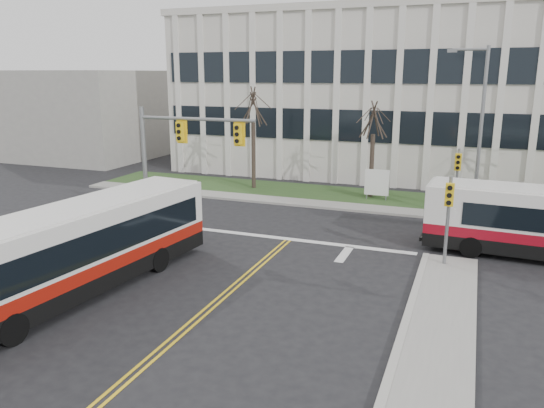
% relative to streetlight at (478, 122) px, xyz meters
% --- Properties ---
extents(ground, '(120.00, 120.00, 0.00)m').
position_rel_streetlight_xyz_m(ground, '(-8.03, -16.20, -5.19)').
color(ground, black).
rests_on(ground, ground).
extents(sidewalk_cross, '(44.00, 1.60, 0.14)m').
position_rel_streetlight_xyz_m(sidewalk_cross, '(-3.03, -1.00, -5.12)').
color(sidewalk_cross, '#9E9B93').
rests_on(sidewalk_cross, ground).
extents(building_lawn, '(44.00, 5.00, 0.12)m').
position_rel_streetlight_xyz_m(building_lawn, '(-3.03, 1.80, -5.13)').
color(building_lawn, '#2B491F').
rests_on(building_lawn, ground).
extents(office_building, '(40.00, 16.00, 12.00)m').
position_rel_streetlight_xyz_m(office_building, '(-3.03, 13.80, 0.81)').
color(office_building, silver).
rests_on(office_building, ground).
extents(building_annex, '(12.00, 12.00, 8.00)m').
position_rel_streetlight_xyz_m(building_annex, '(-34.03, 9.80, -1.19)').
color(building_annex, '#9E9B93').
rests_on(building_annex, ground).
extents(mast_arm_signal, '(6.11, 0.38, 6.20)m').
position_rel_streetlight_xyz_m(mast_arm_signal, '(-13.65, -9.04, -0.94)').
color(mast_arm_signal, slate).
rests_on(mast_arm_signal, ground).
extents(signal_pole_near, '(0.34, 0.39, 3.80)m').
position_rel_streetlight_xyz_m(signal_pole_near, '(-0.83, -9.30, -2.69)').
color(signal_pole_near, slate).
rests_on(signal_pole_near, ground).
extents(signal_pole_far, '(0.34, 0.39, 3.80)m').
position_rel_streetlight_xyz_m(signal_pole_far, '(-0.83, -0.80, -2.69)').
color(signal_pole_far, slate).
rests_on(signal_pole_far, ground).
extents(streetlight, '(2.15, 0.25, 9.20)m').
position_rel_streetlight_xyz_m(streetlight, '(0.00, 0.00, 0.00)').
color(streetlight, slate).
rests_on(streetlight, ground).
extents(directory_sign, '(1.50, 0.12, 2.00)m').
position_rel_streetlight_xyz_m(directory_sign, '(-5.53, 1.30, -4.02)').
color(directory_sign, slate).
rests_on(directory_sign, ground).
extents(tree_left, '(1.80, 1.80, 7.70)m').
position_rel_streetlight_xyz_m(tree_left, '(-14.03, 1.80, 0.32)').
color(tree_left, '#42352B').
rests_on(tree_left, ground).
extents(tree_mid, '(1.80, 1.80, 6.82)m').
position_rel_streetlight_xyz_m(tree_mid, '(-6.03, 2.00, -0.31)').
color(tree_mid, '#42352B').
rests_on(tree_mid, ground).
extents(bus_main, '(3.81, 12.06, 3.16)m').
position_rel_streetlight_xyz_m(bus_main, '(-13.03, -16.69, -3.61)').
color(bus_main, silver).
rests_on(bus_main, ground).
extents(newspaper_box_red, '(0.56, 0.52, 0.95)m').
position_rel_streetlight_xyz_m(newspaper_box_red, '(-14.83, -18.37, -4.72)').
color(newspaper_box_red, '#AC1622').
rests_on(newspaper_box_red, ground).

